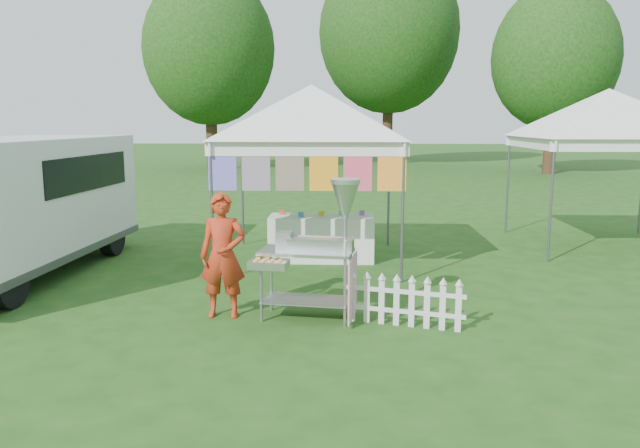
{
  "coord_description": "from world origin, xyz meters",
  "views": [
    {
      "loc": [
        0.53,
        -7.08,
        2.4
      ],
      "look_at": [
        0.24,
        0.77,
        1.1
      ],
      "focal_mm": 35.0,
      "sensor_mm": 36.0,
      "label": 1
    }
  ],
  "objects": [
    {
      "name": "ground",
      "position": [
        0.0,
        0.0,
        0.0
      ],
      "size": [
        120.0,
        120.0,
        0.0
      ],
      "primitive_type": "plane",
      "color": "#1B4714",
      "rests_on": "ground"
    },
    {
      "name": "canopy_main",
      "position": [
        0.0,
        3.49,
        2.99
      ],
      "size": [
        4.24,
        4.24,
        3.45
      ],
      "color": "#59595E",
      "rests_on": "ground"
    },
    {
      "name": "canopy_right",
      "position": [
        5.5,
        5.0,
        2.99
      ],
      "size": [
        4.24,
        4.24,
        3.45
      ],
      "color": "#59595E",
      "rests_on": "ground"
    },
    {
      "name": "tree_left",
      "position": [
        -6.0,
        24.0,
        5.83
      ],
      "size": [
        6.4,
        6.4,
        9.53
      ],
      "color": "#372414",
      "rests_on": "ground"
    },
    {
      "name": "tree_mid",
      "position": [
        3.0,
        28.0,
        7.14
      ],
      "size": [
        7.6,
        7.6,
        11.52
      ],
      "color": "#372414",
      "rests_on": "ground"
    },
    {
      "name": "tree_right",
      "position": [
        10.0,
        22.0,
        5.18
      ],
      "size": [
        5.6,
        5.6,
        8.42
      ],
      "color": "#372414",
      "rests_on": "ground"
    },
    {
      "name": "donut_cart",
      "position": [
        0.27,
        0.27,
        1.01
      ],
      "size": [
        1.33,
        0.83,
        1.72
      ],
      "rotation": [
        0.0,
        0.0,
        -0.15
      ],
      "color": "gray",
      "rests_on": "ground"
    },
    {
      "name": "vendor",
      "position": [
        -0.93,
        0.35,
        0.77
      ],
      "size": [
        0.57,
        0.38,
        1.54
      ],
      "primitive_type": "imported",
      "rotation": [
        0.0,
        0.0,
        0.01
      ],
      "color": "#AC2D15",
      "rests_on": "ground"
    },
    {
      "name": "cargo_van",
      "position": [
        -4.6,
        2.38,
        1.15
      ],
      "size": [
        2.31,
        5.23,
        2.14
      ],
      "rotation": [
        0.0,
        0.0,
        -0.05
      ],
      "color": "silver",
      "rests_on": "ground"
    },
    {
      "name": "picket_fence",
      "position": [
        1.26,
        0.04,
        0.29
      ],
      "size": [
        1.39,
        0.43,
        0.56
      ],
      "rotation": [
        0.0,
        0.0,
        -0.29
      ],
      "color": "silver",
      "rests_on": "ground"
    },
    {
      "name": "display_table",
      "position": [
        0.17,
        3.55,
        0.39
      ],
      "size": [
        1.8,
        0.7,
        0.78
      ],
      "primitive_type": "cube",
      "color": "white",
      "rests_on": "ground"
    }
  ]
}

